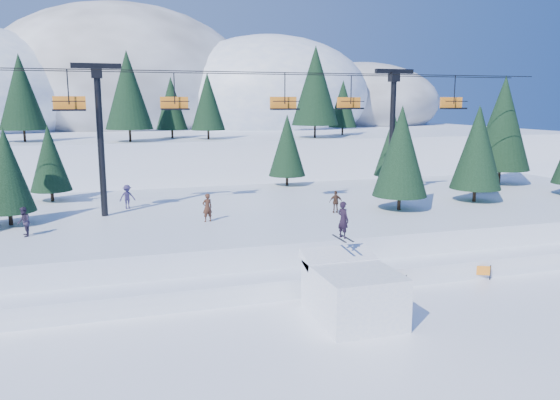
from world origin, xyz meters
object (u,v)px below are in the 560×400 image
object	(u,v)px
jump_kicker	(352,291)
chairlift	(250,115)
banner_far	(465,270)
banner_near	(380,281)

from	to	relation	value
jump_kicker	chairlift	size ratio (longest dim) A/B	0.12
chairlift	banner_far	xyz separation A→B (m)	(9.74, -12.77, -8.78)
banner_far	chairlift	bearing A→B (deg)	127.32
banner_near	banner_far	size ratio (longest dim) A/B	1.03
banner_far	jump_kicker	bearing A→B (deg)	-158.93
jump_kicker	chairlift	bearing A→B (deg)	93.12
banner_near	banner_far	bearing A→B (deg)	2.70
chairlift	banner_near	size ratio (longest dim) A/B	17.19
chairlift	banner_far	world-z (taller)	chairlift
jump_kicker	banner_near	bearing A→B (deg)	44.80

